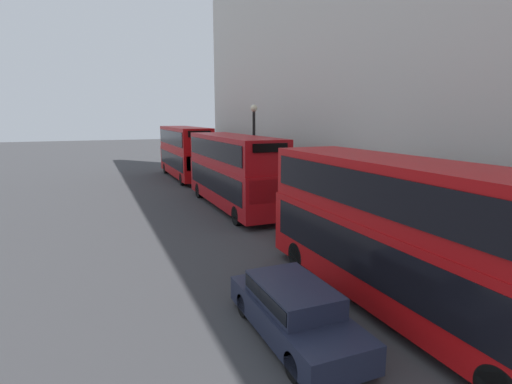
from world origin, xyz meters
The scene contains 5 objects.
bus_leading centered at (1.60, 5.94, 2.39)m, with size 2.59×11.06×4.32m.
bus_second_in_queue centered at (1.60, 20.22, 2.42)m, with size 2.59×10.88×4.39m.
bus_third_in_queue centered at (1.60, 33.28, 2.52)m, with size 2.59×10.81×4.58m.
car_dark_sedan centered at (-1.80, 5.91, 0.74)m, with size 1.78×4.66×1.39m.
street_lamp centered at (3.50, 21.53, 3.87)m, with size 0.44×0.44×6.23m.
Camera 1 is at (-6.23, -2.29, 5.47)m, focal length 28.00 mm.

